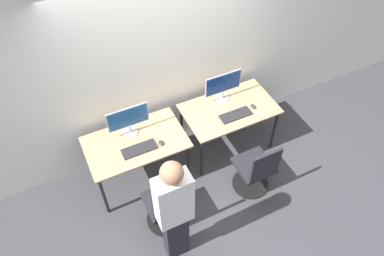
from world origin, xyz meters
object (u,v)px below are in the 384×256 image
keyboard_left (139,149)px  mouse_left (161,143)px  monitor_right (223,85)px  mouse_right (253,106)px  person_left (174,210)px  office_chair_right (255,171)px  keyboard_right (236,115)px  monitor_left (128,119)px  office_chair_left (166,208)px

keyboard_left → mouse_left: (0.27, -0.03, 0.01)m
monitor_right → mouse_right: size_ratio=5.72×
person_left → office_chair_right: bearing=15.7°
keyboard_left → monitor_right: (1.32, 0.35, 0.22)m
keyboard_right → mouse_right: (0.28, 0.03, 0.01)m
keyboard_left → office_chair_right: office_chair_right is taller
mouse_left → keyboard_right: size_ratio=0.21×
person_left → monitor_right: bearing=46.2°
person_left → keyboard_right: (1.31, 1.00, -0.16)m
monitor_left → office_chair_left: size_ratio=0.58×
keyboard_left → monitor_right: bearing=14.8°
mouse_left → office_chair_left: 0.77m
monitor_left → office_chair_right: bearing=-37.3°
monitor_left → mouse_left: (0.27, -0.34, -0.22)m
mouse_left → office_chair_right: bearing=-32.3°
keyboard_left → mouse_right: 1.61m
keyboard_left → mouse_right: bearing=0.6°
monitor_right → keyboard_right: size_ratio=1.23×
monitor_left → monitor_right: 1.32m
person_left → keyboard_left: bearing=90.6°
office_chair_left → mouse_right: size_ratio=9.92×
keyboard_left → mouse_left: size_ratio=4.66×
office_chair_left → monitor_right: monitor_right is taller
keyboard_right → mouse_right: bearing=5.9°
office_chair_left → office_chair_right: same height
person_left → monitor_right: person_left is taller
monitor_right → office_chair_right: 1.19m
keyboard_left → keyboard_right: bearing=-0.5°
person_left → mouse_right: (1.59, 1.03, -0.15)m
mouse_left → monitor_right: size_ratio=0.17×
keyboard_right → office_chair_left: bearing=-153.3°
keyboard_right → office_chair_right: bearing=-94.3°
monitor_left → monitor_right: size_ratio=1.00×
monitor_right → keyboard_right: bearing=-90.0°
office_chair_left → office_chair_right: size_ratio=1.00×
keyboard_left → mouse_left: 0.27m
monitor_left → keyboard_right: (1.32, -0.32, -0.22)m
office_chair_left → keyboard_right: size_ratio=2.13×
monitor_right → keyboard_left: bearing=-165.2°
monitor_left → office_chair_left: 1.14m
keyboard_left → monitor_right: size_ratio=0.81×
keyboard_left → keyboard_right: size_ratio=1.00×
mouse_left → keyboard_left: bearing=173.8°
mouse_left → person_left: size_ratio=0.05×
office_chair_right → monitor_left: bearing=142.7°
keyboard_left → person_left: (0.01, -1.02, 0.16)m
office_chair_left → keyboard_right: bearing=26.7°
office_chair_left → person_left: person_left is taller
mouse_left → office_chair_right: office_chair_right is taller
mouse_left → person_left: 1.03m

